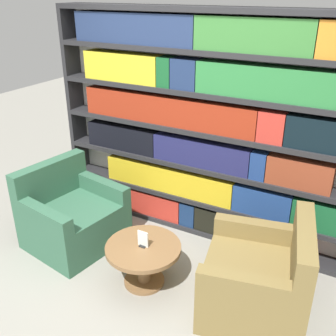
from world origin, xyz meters
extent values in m
plane|color=gray|center=(0.00, 0.00, 0.00)|extent=(14.00, 14.00, 0.00)
cube|color=silver|center=(0.00, 1.49, 1.17)|extent=(3.27, 0.05, 2.34)
cube|color=#262628|center=(-1.61, 1.36, 1.17)|extent=(0.05, 0.30, 2.34)
cube|color=#262628|center=(0.00, 1.36, 0.03)|extent=(3.17, 0.30, 0.05)
cube|color=#262628|center=(0.00, 1.36, 0.39)|extent=(3.17, 0.30, 0.05)
cube|color=#262628|center=(0.00, 1.36, 0.78)|extent=(3.17, 0.30, 0.05)
cube|color=#262628|center=(0.00, 1.36, 1.17)|extent=(3.17, 0.30, 0.05)
cube|color=#262628|center=(0.00, 1.36, 1.56)|extent=(3.17, 0.30, 0.05)
cube|color=#262628|center=(0.00, 1.36, 1.95)|extent=(3.17, 0.30, 0.05)
cube|color=#262628|center=(0.00, 1.36, 2.32)|extent=(3.17, 0.30, 0.05)
cube|color=#B93025|center=(-0.78, 1.34, 0.19)|extent=(1.20, 0.20, 0.28)
cube|color=navy|center=(-0.08, 1.34, 0.19)|extent=(0.18, 0.20, 0.28)
cube|color=black|center=(0.37, 1.34, 0.19)|extent=(0.71, 0.20, 0.28)
cube|color=#A12916|center=(0.81, 1.34, 0.19)|extent=(0.15, 0.20, 0.28)
cube|color=red|center=(1.09, 1.34, 0.19)|extent=(0.39, 0.20, 0.28)
cube|color=gold|center=(-0.35, 1.34, 0.55)|extent=(1.54, 0.20, 0.28)
cube|color=navy|center=(0.72, 1.34, 0.55)|extent=(0.58, 0.20, 0.28)
cube|color=#16552D|center=(1.26, 1.34, 0.55)|extent=(0.49, 0.20, 0.28)
cube|color=black|center=(-0.93, 1.34, 0.94)|extent=(0.87, 0.20, 0.27)
cube|color=navy|center=(0.04, 1.34, 0.94)|extent=(1.05, 0.20, 0.27)
cube|color=navy|center=(0.65, 1.34, 0.94)|extent=(0.15, 0.20, 0.27)
cube|color=brown|center=(1.03, 1.34, 0.94)|extent=(0.59, 0.20, 0.27)
cube|color=maroon|center=(-0.37, 1.34, 1.34)|extent=(1.95, 0.20, 0.29)
cube|color=#BA3228|center=(0.73, 1.34, 1.34)|extent=(0.24, 0.20, 0.29)
cube|color=black|center=(1.21, 1.34, 1.34)|extent=(0.71, 0.20, 0.29)
cube|color=gold|center=(-0.90, 1.34, 1.73)|extent=(0.89, 0.20, 0.29)
cube|color=#165529|center=(-0.37, 1.34, 1.73)|extent=(0.14, 0.20, 0.29)
cube|color=navy|center=(-0.16, 1.34, 1.73)|extent=(0.27, 0.20, 0.29)
cube|color=#2C793B|center=(0.66, 1.34, 1.73)|extent=(1.35, 0.20, 0.29)
cube|color=navy|center=(-0.74, 1.34, 2.12)|extent=(1.36, 0.20, 0.29)
cube|color=#377734|center=(0.48, 1.34, 2.12)|extent=(1.05, 0.20, 0.29)
cube|color=#336047|center=(-1.01, 0.48, 0.22)|extent=(0.95, 0.99, 0.44)
cube|color=#336047|center=(-1.34, 0.53, 0.65)|extent=(0.28, 0.89, 0.40)
cube|color=#336047|center=(-1.00, 0.10, 0.53)|extent=(0.69, 0.22, 0.17)
cube|color=#336047|center=(-0.88, 0.84, 0.53)|extent=(0.69, 0.22, 0.17)
cube|color=olive|center=(0.92, 0.48, 0.22)|extent=(0.98, 1.03, 0.44)
cube|color=olive|center=(1.25, 0.55, 0.65)|extent=(0.32, 0.89, 0.40)
cube|color=olive|center=(0.77, 0.84, 0.53)|extent=(0.69, 0.26, 0.17)
cube|color=olive|center=(0.93, 0.10, 0.53)|extent=(0.69, 0.26, 0.17)
cylinder|color=brown|center=(-0.04, 0.29, 0.18)|extent=(0.12, 0.12, 0.37)
cylinder|color=brown|center=(-0.04, 0.29, 0.01)|extent=(0.37, 0.37, 0.03)
cylinder|color=brown|center=(-0.04, 0.29, 0.39)|extent=(0.68, 0.68, 0.04)
cube|color=black|center=(-0.04, 0.29, 0.41)|extent=(0.06, 0.06, 0.01)
cube|color=silver|center=(-0.04, 0.29, 0.48)|extent=(0.10, 0.01, 0.15)
camera|label=1|loc=(1.53, -2.12, 2.50)|focal=42.00mm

